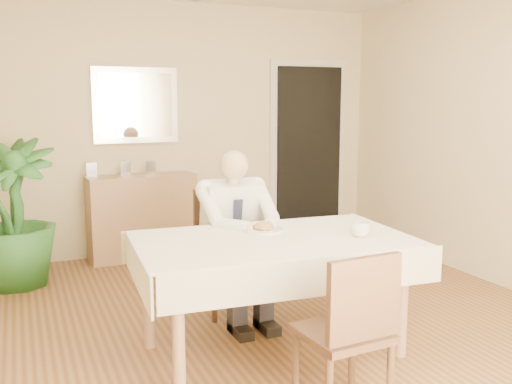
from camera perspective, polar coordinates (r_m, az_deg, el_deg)
name	(u,v)px	position (r m, az deg, el deg)	size (l,w,h in m)	color
room	(277,147)	(3.74, 2.09, 4.50)	(5.00, 5.02, 2.60)	brown
doorway	(308,153)	(6.65, 5.25, 3.95)	(0.96, 0.07, 2.10)	beige
mirror	(136,105)	(5.96, -11.94, 8.48)	(0.86, 0.04, 0.76)	silver
dining_table	(273,251)	(3.59, 1.75, -5.93)	(1.78, 1.12, 0.75)	#957152
chair_far	(226,242)	(4.42, -3.05, -4.99)	(0.45, 0.45, 0.93)	#3A2614
chair_near	(351,326)	(2.96, 9.49, -13.08)	(0.44, 0.44, 0.87)	#3A2614
seated_man	(239,228)	(4.12, -1.69, -3.63)	(0.48, 0.72, 1.24)	white
plate	(263,230)	(3.76, 0.75, -3.80)	(0.26, 0.26, 0.02)	white
food	(263,227)	(3.75, 0.75, -3.47)	(0.14, 0.14, 0.06)	brown
knife	(273,229)	(3.71, 1.69, -3.68)	(0.01, 0.01, 0.13)	silver
fork	(262,230)	(3.68, 0.56, -3.79)	(0.01, 0.01, 0.13)	silver
coffee_mug	(360,229)	(3.65, 10.40, -3.71)	(0.12, 0.12, 0.09)	white
sideboard	(142,217)	(5.93, -11.30, -2.43)	(1.07, 0.36, 0.86)	#957152
photo_frame_left	(92,170)	(5.82, -16.12, 2.13)	(0.10, 0.02, 0.14)	silver
photo_frame_center	(126,169)	(5.86, -12.91, 2.31)	(0.10, 0.02, 0.14)	silver
photo_frame_right	(151,168)	(5.89, -10.47, 2.42)	(0.10, 0.02, 0.14)	silver
potted_palm	(14,214)	(5.32, -23.07, -2.01)	(0.72, 0.72, 1.28)	#21521E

